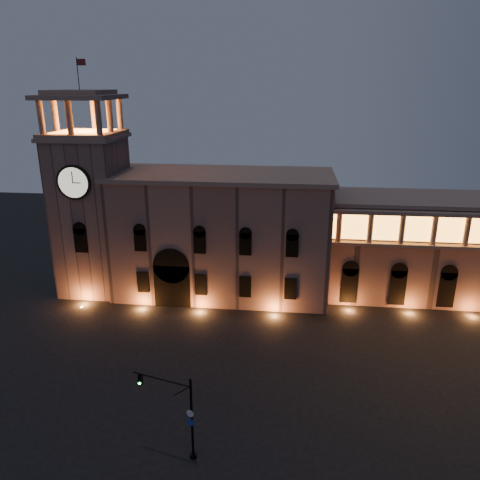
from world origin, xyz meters
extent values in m
plane|color=black|center=(0.00, 0.00, 0.00)|extent=(160.00, 160.00, 0.00)
cube|color=#805E54|center=(-2.00, 22.00, 8.50)|extent=(30.00, 12.00, 17.00)
cube|color=gray|center=(-2.00, 22.00, 17.30)|extent=(30.80, 12.80, 0.60)
cube|color=black|center=(-8.00, 16.60, 3.00)|extent=(5.00, 1.40, 6.00)
cylinder|color=black|center=(-8.00, 16.60, 6.00)|extent=(5.00, 1.40, 5.00)
cube|color=#FF9C32|center=(-8.00, 16.40, 2.80)|extent=(4.20, 0.20, 5.00)
cube|color=#805E54|center=(-20.50, 21.00, 11.00)|extent=(9.00, 9.00, 22.00)
cube|color=gray|center=(-20.50, 21.00, 22.25)|extent=(9.80, 9.80, 0.50)
cylinder|color=black|center=(-20.50, 16.32, 17.00)|extent=(4.60, 0.35, 4.60)
cylinder|color=beige|center=(-20.50, 16.18, 17.00)|extent=(4.00, 0.12, 4.00)
cube|color=gray|center=(-20.50, 21.00, 22.75)|extent=(9.40, 9.40, 0.50)
cube|color=#FF9C32|center=(-20.50, 21.00, 23.05)|extent=(6.80, 6.80, 0.15)
cylinder|color=gray|center=(-24.30, 17.20, 25.10)|extent=(0.76, 0.76, 4.20)
cylinder|color=gray|center=(-20.50, 17.20, 25.10)|extent=(0.76, 0.76, 4.20)
cylinder|color=gray|center=(-16.70, 17.20, 25.10)|extent=(0.76, 0.76, 4.20)
cylinder|color=gray|center=(-24.30, 24.80, 25.10)|extent=(0.76, 0.76, 4.20)
cylinder|color=gray|center=(-20.50, 24.80, 25.10)|extent=(0.76, 0.76, 4.20)
cylinder|color=gray|center=(-16.70, 24.80, 25.10)|extent=(0.76, 0.76, 4.20)
cylinder|color=gray|center=(-24.30, 21.00, 25.10)|extent=(0.76, 0.76, 4.20)
cylinder|color=gray|center=(-16.70, 21.00, 25.10)|extent=(0.76, 0.76, 4.20)
cube|color=gray|center=(-20.50, 21.00, 27.50)|extent=(9.80, 9.80, 0.60)
cube|color=gray|center=(-20.50, 21.00, 28.10)|extent=(7.50, 7.50, 0.60)
cylinder|color=black|center=(-20.50, 21.00, 30.40)|extent=(0.10, 0.10, 4.00)
plane|color=maroon|center=(-19.90, 21.00, 31.80)|extent=(1.20, 0.00, 1.20)
cube|color=#7B594F|center=(32.00, 24.00, 7.00)|extent=(40.00, 10.00, 14.00)
cube|color=gray|center=(32.00, 24.00, 14.25)|extent=(40.60, 10.60, 0.50)
cylinder|color=gray|center=(14.00, 18.50, 11.50)|extent=(0.70, 0.70, 4.00)
cylinder|color=gray|center=(18.00, 18.50, 11.50)|extent=(0.70, 0.70, 4.00)
cylinder|color=gray|center=(22.00, 18.50, 11.50)|extent=(0.70, 0.70, 4.00)
cylinder|color=gray|center=(26.00, 18.50, 11.50)|extent=(0.70, 0.70, 4.00)
cylinder|color=gray|center=(30.00, 18.50, 11.50)|extent=(0.70, 0.70, 4.00)
cylinder|color=black|center=(0.37, -10.62, 3.68)|extent=(0.21, 0.21, 7.36)
cylinder|color=black|center=(0.37, -10.62, 0.16)|extent=(0.59, 0.59, 0.32)
sphere|color=black|center=(0.37, -10.62, 7.46)|extent=(0.29, 0.29, 0.29)
cylinder|color=black|center=(-2.16, -9.90, 6.83)|extent=(5.09, 1.54, 0.13)
cube|color=black|center=(-4.08, -9.36, 6.31)|extent=(0.38, 0.37, 0.89)
cylinder|color=#0CE53F|center=(-4.13, -9.53, 6.01)|extent=(0.20, 0.13, 0.19)
cylinder|color=silver|center=(0.28, -10.74, 4.42)|extent=(0.62, 0.21, 0.63)
cylinder|color=navy|center=(0.28, -10.74, 3.57)|extent=(0.62, 0.21, 0.63)
camera|label=1|loc=(7.59, -40.79, 29.29)|focal=35.00mm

